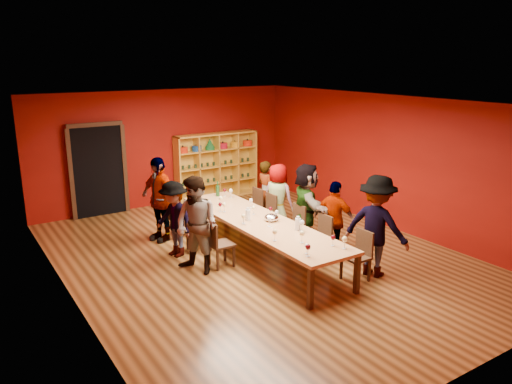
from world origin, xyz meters
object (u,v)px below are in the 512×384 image
Objects in this scene: chair_person_left_4 at (174,215)px; person_right_3 at (278,198)px; person_right_4 at (266,193)px; spittoon_bowl at (271,218)px; chair_person_left_2 at (217,242)px; person_left_2 at (197,225)px; person_left_3 at (174,219)px; person_right_1 at (335,219)px; shelving_unit at (216,162)px; tasting_table at (260,223)px; wine_bottle at (218,190)px; chair_person_right_0 at (359,253)px; chair_person_right_1 at (321,235)px; chair_person_left_3 at (195,228)px; chair_person_right_3 at (267,212)px; chair_person_right_2 at (295,224)px; person_right_2 at (306,205)px; person_left_4 at (159,199)px; person_right_0 at (376,226)px; chair_person_right_4 at (254,206)px.

person_right_3 reaches higher than chair_person_left_4.
spittoon_bowl is (-1.06, -1.76, 0.06)m from person_right_4.
chair_person_left_2 is 1.93m from chair_person_left_4.
person_left_3 is at bearing 158.04° from person_left_2.
shelving_unit is at bearing -22.63° from person_right_1.
spittoon_bowl is (0.19, -0.13, 0.12)m from tasting_table.
chair_person_left_4 is at bearing -178.71° from wine_bottle.
chair_person_right_0 is 1.04m from chair_person_right_1.
person_left_3 is 2.67m from person_right_4.
chair_person_right_3 is (1.82, 0.10, 0.00)m from chair_person_left_3.
person_right_1 is 2.37m from person_right_4.
chair_person_right_2 is at bearing -96.54° from shelving_unit.
person_right_2 is (0.29, 1.86, 0.37)m from chair_person_right_0.
shelving_unit is 7.01× the size of wine_bottle.
chair_person_right_2 is (2.15, -1.89, -0.41)m from person_left_4.
person_right_2 reaches higher than person_right_4.
tasting_table is 1.19m from chair_person_right_1.
person_left_4 is at bearing 124.19° from spittoon_bowl.
person_left_4 reaches higher than chair_person_right_2.
tasting_table is 5.06× the size of chair_person_left_2.
chair_person_right_3 is at bearing -13.08° from person_right_0.
chair_person_left_4 is 0.59× the size of person_right_1.
person_left_4 reaches higher than chair_person_left_3.
person_left_3 is 5.47× the size of spittoon_bowl.
person_left_3 reaches higher than chair_person_right_3.
spittoon_bowl is (-0.72, 0.61, 0.32)m from chair_person_right_1.
chair_person_right_2 is at bearing -68.99° from wine_bottle.
chair_person_left_4 is 2.30m from person_right_3.
chair_person_right_3 is (-0.34, 1.81, -0.26)m from person_right_1.
person_right_3 reaches higher than chair_person_right_3.
person_right_0 reaches higher than chair_person_left_3.
person_left_3 is 3.11m from person_right_1.
chair_person_left_4 is (0.00, 1.93, 0.00)m from chair_person_left_2.
chair_person_left_2 is 1.00× the size of chair_person_left_3.
person_left_4 reaches higher than person_right_4.
tasting_table is 5.06× the size of chair_person_left_3.
spittoon_bowl is at bearing 16.72° from person_left_4.
shelving_unit is 1.31× the size of person_right_0.
tasting_table is 2.01m from chair_person_right_0.
chair_person_right_2 is at bearing 67.74° from person_left_2.
shelving_unit is at bearing 18.72° from person_right_2.
chair_person_left_4 is at bearing 72.53° from person_left_4.
person_left_3 is at bearing 22.98° from person_right_0.
shelving_unit is 4.61m from spittoon_bowl.
person_right_4 reaches higher than chair_person_left_4.
chair_person_right_0 is 1.91m from person_right_2.
person_right_0 reaches higher than person_right_3.
chair_person_right_4 is (-0.28, 0.56, -0.27)m from person_right_3.
person_left_3 reaches higher than person_right_4.
chair_person_left_3 and chair_person_right_3 have the same top height.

